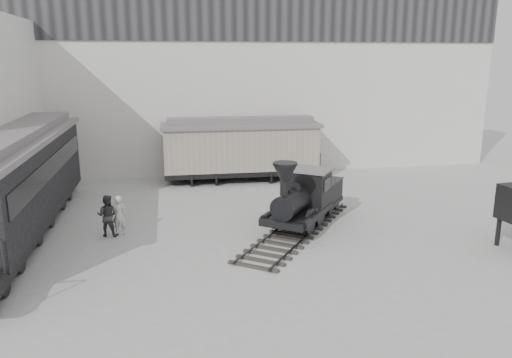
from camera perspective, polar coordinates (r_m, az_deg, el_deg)
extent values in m
plane|color=#9E9E9B|center=(18.28, 4.19, -9.06)|extent=(90.00, 90.00, 0.00)
cube|color=silver|center=(31.62, -2.79, 10.85)|extent=(34.00, 2.40, 11.00)
cube|color=#232326|center=(30.44, -2.53, 18.28)|extent=(34.00, 0.12, 3.00)
cube|color=black|center=(21.00, 4.68, -5.77)|extent=(6.79, 8.21, 0.15)
cube|color=#2D2D30|center=(21.23, 2.94, -5.39)|extent=(5.31, 7.11, 0.06)
cube|color=#2D2D30|center=(20.77, 6.46, -5.90)|extent=(5.31, 7.11, 0.06)
cylinder|color=black|center=(20.66, 2.29, -4.31)|extent=(0.72, 0.91, 1.05)
cylinder|color=black|center=(20.14, 6.21, -4.85)|extent=(0.72, 0.91, 1.05)
cylinder|color=black|center=(21.75, 3.60, -3.39)|extent=(0.72, 0.91, 1.05)
cylinder|color=black|center=(21.26, 7.34, -3.88)|extent=(0.72, 0.91, 1.05)
cube|color=black|center=(20.90, 4.86, -3.79)|extent=(3.59, 3.91, 0.27)
cylinder|color=black|center=(20.13, 4.21, -2.65)|extent=(2.08, 2.34, 0.96)
cylinder|color=black|center=(19.16, 3.30, -1.16)|extent=(0.35, 0.35, 0.57)
cone|color=black|center=(19.01, 3.32, 0.65)|extent=(1.29, 1.29, 0.67)
sphere|color=black|center=(20.35, 4.63, -1.13)|extent=(0.50, 0.50, 0.50)
cube|color=black|center=(21.44, 5.73, -0.93)|extent=(2.27, 2.15, 1.48)
cube|color=slate|center=(21.26, 5.78, 1.10)|extent=(2.54, 2.42, 0.08)
cube|color=black|center=(23.15, 7.17, -1.23)|extent=(2.52, 2.56, 0.86)
cylinder|color=black|center=(29.25, -6.11, 0.44)|extent=(1.98, 0.83, 0.78)
cylinder|color=black|center=(29.84, 2.57, 0.77)|extent=(1.98, 0.83, 0.78)
cube|color=black|center=(29.42, -1.73, 0.98)|extent=(8.89, 2.67, 0.29)
cube|color=gray|center=(29.14, -1.75, 3.61)|extent=(8.89, 2.77, 2.45)
cube|color=slate|center=(28.94, -1.77, 6.20)|extent=(9.19, 3.07, 0.20)
cube|color=slate|center=(28.91, -1.77, 6.74)|extent=(8.46, 1.39, 0.35)
cylinder|color=black|center=(26.55, -23.41, -1.87)|extent=(2.38, 0.93, 0.91)
cube|color=black|center=(22.27, -26.00, -4.35)|extent=(3.09, 14.92, 0.32)
cube|color=black|center=(22.47, -26.00, 0.08)|extent=(3.17, 12.98, 2.91)
cube|color=black|center=(22.01, -22.29, 1.34)|extent=(0.18, 12.08, 0.81)
cube|color=slate|center=(22.20, -26.42, 4.01)|extent=(3.39, 13.41, 0.22)
imported|color=silver|center=(21.10, -15.35, -3.99)|extent=(0.63, 0.44, 1.65)
imported|color=#343435|center=(21.06, -16.63, -4.02)|extent=(0.97, 0.84, 1.72)
cube|color=black|center=(21.39, 25.94, -5.42)|extent=(0.13, 0.13, 1.12)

